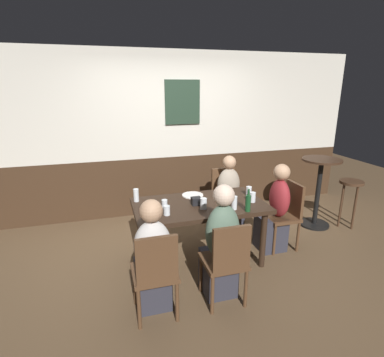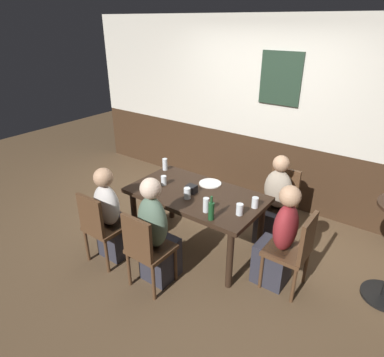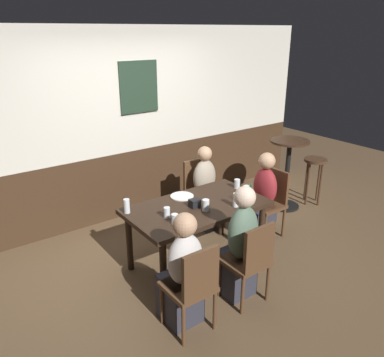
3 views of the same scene
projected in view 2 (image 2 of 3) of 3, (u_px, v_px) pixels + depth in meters
The scene contains 21 objects.
ground_plane at pixel (196, 246), 4.11m from camera, with size 12.00×12.00×0.00m, color brown.
wall_back at pixel (264, 114), 4.74m from camera, with size 6.40×0.13×2.60m.
dining_table at pixel (196, 200), 3.83m from camera, with size 1.54×0.86×0.74m.
chair_mid_near at pixel (146, 247), 3.28m from camera, with size 0.40×0.40×0.88m.
chair_left_near at pixel (100, 225), 3.64m from camera, with size 0.40×0.40×0.88m.
chair_head_east at pixel (295, 249), 3.26m from camera, with size 0.40×0.40×0.88m.
chair_right_far at pixel (280, 200), 4.15m from camera, with size 0.40×0.40×0.88m.
person_mid_near at pixel (157, 238), 3.39m from camera, with size 0.34×0.37×1.20m.
person_left_near at pixel (112, 220), 3.76m from camera, with size 0.34×0.37×1.13m.
person_head_east at pixel (279, 243), 3.35m from camera, with size 0.37×0.34×1.14m.
person_right_far at pixel (274, 207), 4.04m from camera, with size 0.34×0.37×1.12m.
pint_glass_pale at pixel (165, 165), 4.34m from camera, with size 0.06×0.06×0.16m.
highball_clear at pixel (206, 206), 3.39m from camera, with size 0.06×0.06×0.16m.
pint_glass_amber at pixel (155, 186), 3.85m from camera, with size 0.07×0.07×0.10m.
pint_glass_stout at pixel (164, 181), 3.95m from camera, with size 0.07×0.07×0.12m.
beer_glass_half at pixel (187, 194), 3.65m from camera, with size 0.08×0.08×0.13m.
tumbler_water at pixel (255, 203), 3.47m from camera, with size 0.07×0.07×0.12m.
beer_glass_tall at pixel (240, 210), 3.35m from camera, with size 0.07×0.07×0.12m.
beer_bottle_green at pixel (211, 210), 3.24m from camera, with size 0.06×0.06×0.26m.
plate_white_large at pixel (210, 183), 3.99m from camera, with size 0.27×0.27×0.01m, color white.
condiment_caddy at pixel (192, 189), 3.78m from camera, with size 0.11×0.09×0.09m, color black.
Camera 2 is at (1.95, -2.73, 2.52)m, focal length 31.29 mm.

